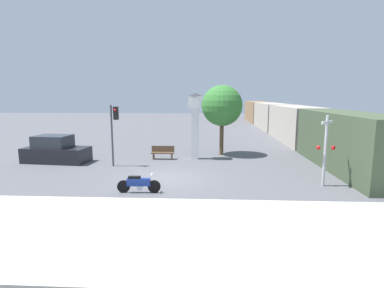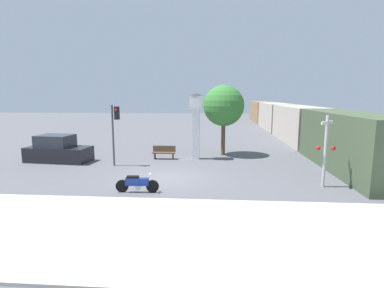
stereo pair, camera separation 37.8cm
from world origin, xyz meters
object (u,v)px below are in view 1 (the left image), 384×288
at_px(clock_tower, 195,116).
at_px(street_tree, 222,106).
at_px(motorcycle, 139,184).
at_px(parked_car, 56,151).
at_px(traffic_light, 114,124).
at_px(freight_train, 281,119).
at_px(bench, 163,152).
at_px(railroad_crossing_signal, 325,148).

distance_m(clock_tower, street_tree, 2.57).
bearing_deg(motorcycle, clock_tower, 70.46).
height_order(clock_tower, parked_car, clock_tower).
xyz_separation_m(motorcycle, street_tree, (4.17, 9.19, 3.23)).
xyz_separation_m(motorcycle, traffic_light, (-2.66, 5.12, 2.23)).
distance_m(freight_train, street_tree, 14.93).
bearing_deg(bench, parked_car, -169.14).
bearing_deg(street_tree, bench, -156.71).
xyz_separation_m(railroad_crossing_signal, bench, (-8.81, 5.88, -1.42)).
distance_m(railroad_crossing_signal, bench, 10.69).
height_order(freight_train, bench, freight_train).
bearing_deg(traffic_light, street_tree, 30.76).
relative_size(motorcycle, parked_car, 0.46).
bearing_deg(motorcycle, street_tree, 62.47).
distance_m(freight_train, traffic_light, 22.10).
height_order(clock_tower, bench, clock_tower).
relative_size(clock_tower, parked_car, 1.05).
bearing_deg(bench, street_tree, 23.29).
bearing_deg(street_tree, traffic_light, -149.24).
distance_m(motorcycle, freight_train, 24.90).
xyz_separation_m(traffic_light, railroad_crossing_signal, (11.48, -3.61, -0.74)).
distance_m(clock_tower, railroad_crossing_signal, 9.03).
xyz_separation_m(street_tree, bench, (-4.17, -1.79, -3.16)).
height_order(traffic_light, railroad_crossing_signal, traffic_light).
bearing_deg(parked_car, bench, 16.43).
distance_m(street_tree, parked_car, 11.94).
bearing_deg(street_tree, railroad_crossing_signal, -58.80).
relative_size(traffic_light, street_tree, 0.74).
bearing_deg(railroad_crossing_signal, freight_train, 82.43).
height_order(bench, parked_car, parked_car).
xyz_separation_m(bench, parked_car, (-6.98, -1.34, 0.26)).
xyz_separation_m(traffic_light, bench, (2.66, 2.27, -2.16)).
bearing_deg(motorcycle, railroad_crossing_signal, 6.62).
relative_size(clock_tower, freight_train, 0.10).
distance_m(clock_tower, bench, 3.39).
height_order(motorcycle, railroad_crossing_signal, railroad_crossing_signal).
relative_size(freight_train, street_tree, 8.60).
height_order(motorcycle, bench, bench).
xyz_separation_m(clock_tower, parked_car, (-9.23, -1.55, -2.27)).
distance_m(motorcycle, railroad_crossing_signal, 9.07).
relative_size(freight_train, traffic_light, 11.61).
bearing_deg(freight_train, motorcycle, -117.65).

